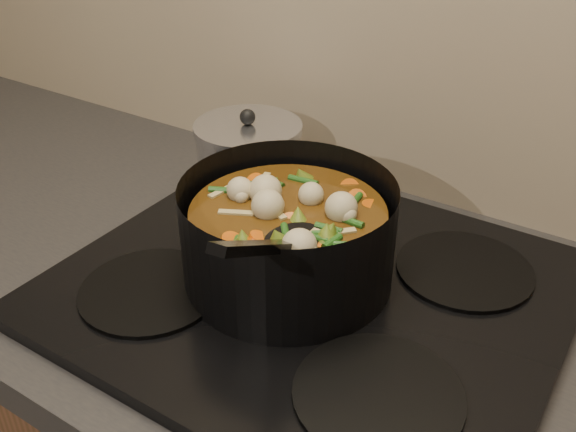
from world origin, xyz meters
The scene contains 3 objects.
stovetop centered at (0.00, 1.93, 0.92)m, with size 0.62×0.54×0.03m.
stockpot centered at (-0.03, 1.92, 0.99)m, with size 0.29×0.37×0.20m.
saucepan centered at (-0.21, 2.09, 0.99)m, with size 0.17×0.17×0.14m.
Camera 1 is at (0.34, 1.35, 1.44)m, focal length 40.00 mm.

